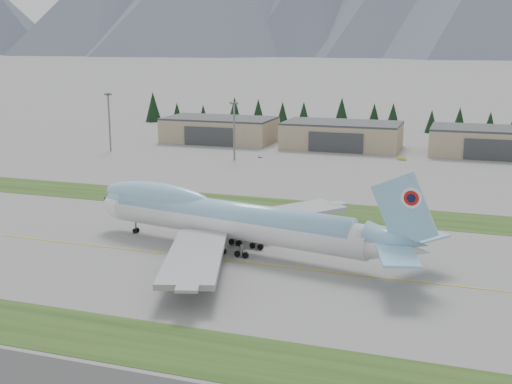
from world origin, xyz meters
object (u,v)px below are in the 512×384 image
(boeing_747_freighter, at_px, (231,219))
(hangar_left, at_px, (220,130))
(hangar_right, at_px, (494,142))
(service_vehicle_b, at_px, (402,160))
(hangar_center, at_px, (342,135))
(service_vehicle_a, at_px, (260,157))
(service_vehicle_c, at_px, (506,161))

(boeing_747_freighter, relative_size, hangar_left, 1.64)
(hangar_right, xyz_separation_m, service_vehicle_b, (-32.87, -22.06, -5.39))
(boeing_747_freighter, height_order, hangar_center, boeing_747_freighter)
(service_vehicle_a, bearing_deg, service_vehicle_b, -9.72)
(hangar_left, relative_size, hangar_right, 1.00)
(hangar_center, distance_m, service_vehicle_b, 35.38)
(service_vehicle_a, bearing_deg, hangar_right, -0.44)
(hangar_center, bearing_deg, hangar_left, 180.00)
(boeing_747_freighter, relative_size, service_vehicle_b, 21.71)
(service_vehicle_a, distance_m, service_vehicle_c, 92.40)
(hangar_right, bearing_deg, hangar_center, 180.00)
(hangar_left, relative_size, service_vehicle_c, 13.63)
(hangar_left, relative_size, hangar_center, 1.00)
(hangar_left, height_order, service_vehicle_b, hangar_left)
(service_vehicle_a, height_order, service_vehicle_c, service_vehicle_a)
(hangar_center, distance_m, service_vehicle_c, 65.47)
(boeing_747_freighter, bearing_deg, service_vehicle_b, 90.07)
(service_vehicle_c, bearing_deg, boeing_747_freighter, -93.30)
(service_vehicle_b, relative_size, service_vehicle_c, 1.03)
(service_vehicle_a, bearing_deg, hangar_center, 30.99)
(hangar_right, relative_size, service_vehicle_a, 14.30)
(hangar_right, height_order, service_vehicle_c, hangar_right)
(service_vehicle_b, bearing_deg, service_vehicle_c, -55.23)
(service_vehicle_a, relative_size, service_vehicle_c, 0.95)
(hangar_left, bearing_deg, boeing_747_freighter, -67.56)
(boeing_747_freighter, height_order, service_vehicle_c, boeing_747_freighter)
(hangar_right, height_order, service_vehicle_a, hangar_right)
(hangar_left, distance_m, service_vehicle_b, 85.21)
(boeing_747_freighter, bearing_deg, hangar_right, 79.51)
(service_vehicle_b, bearing_deg, hangar_right, -38.23)
(hangar_center, bearing_deg, service_vehicle_b, -39.12)
(boeing_747_freighter, xyz_separation_m, hangar_center, (-4.14, 143.19, -1.41))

